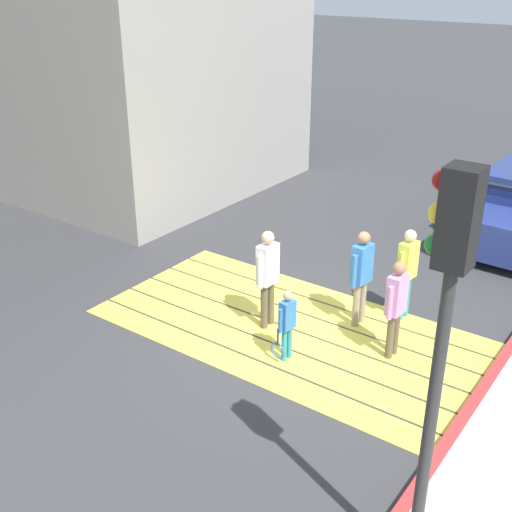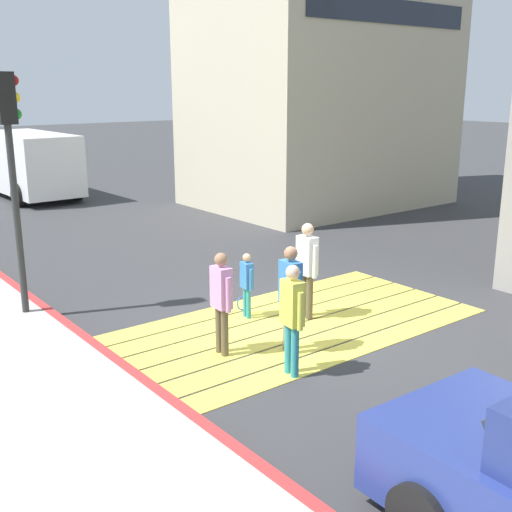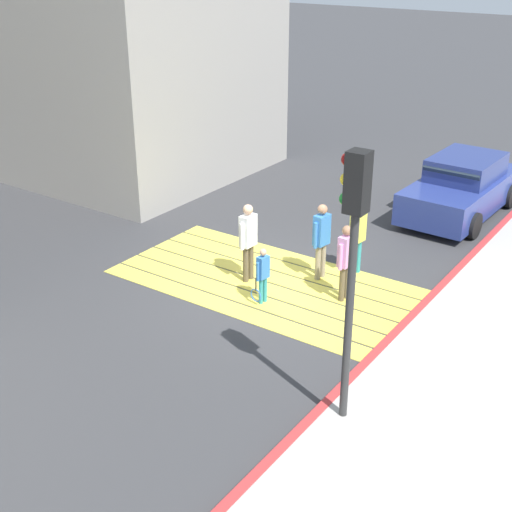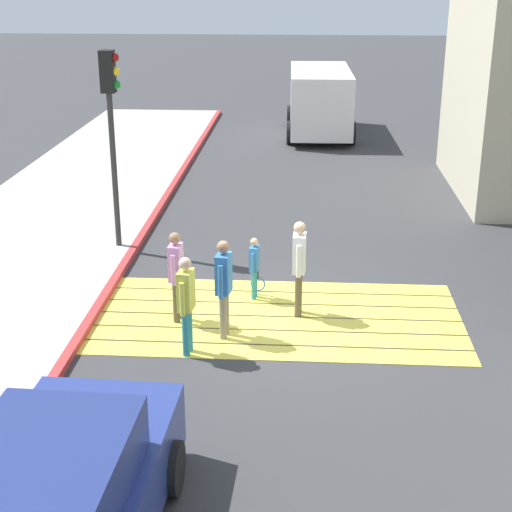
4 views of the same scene
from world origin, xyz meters
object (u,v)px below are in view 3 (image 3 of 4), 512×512
Objects in this scene: pedestrian_adult_trailing at (358,233)px; pedestrian_child_with_racket at (263,273)px; pedestrian_teen_behind at (346,257)px; pedestrian_adult_lead at (248,237)px; pedestrian_adult_side at (321,236)px; car_parked_near_curb at (462,188)px; traffic_light_corner at (353,237)px.

pedestrian_child_with_racket is at bearing 68.05° from pedestrian_adult_trailing.
pedestrian_adult_trailing is 1.27m from pedestrian_teen_behind.
pedestrian_adult_lead is 1.45× the size of pedestrian_child_with_racket.
pedestrian_adult_lead is 1.05× the size of pedestrian_adult_trailing.
pedestrian_adult_lead is at bearing 42.77° from pedestrian_adult_trailing.
pedestrian_adult_side is at bearing -33.00° from pedestrian_teen_behind.
pedestrian_adult_trailing reaches higher than car_parked_near_curb.
pedestrian_child_with_racket is at bearing 77.86° from car_parked_near_curb.
pedestrian_adult_trailing is (2.18, -4.68, -2.08)m from traffic_light_corner.
pedestrian_adult_lead is (2.34, 6.40, 0.27)m from car_parked_near_curb.
car_parked_near_curb is 2.69× the size of pedestrian_teen_behind.
car_parked_near_curb is 9.88m from traffic_light_corner.
traffic_light_corner reaches higher than pedestrian_adult_trailing.
pedestrian_adult_lead reaches higher than pedestrian_adult_side.
traffic_light_corner reaches higher than pedestrian_adult_lead.
traffic_light_corner is 5.38m from pedestrian_adult_lead.
pedestrian_adult_lead is 1.02× the size of pedestrian_adult_side.
pedestrian_adult_lead is (3.92, -3.08, -2.03)m from traffic_light_corner.
traffic_light_corner is 3.56× the size of pedestrian_child_with_racket.
pedestrian_teen_behind is (1.82, -3.47, -2.09)m from traffic_light_corner.
traffic_light_corner is at bearing 99.46° from car_parked_near_curb.
pedestrian_adult_side reaches higher than pedestrian_adult_trailing.
pedestrian_adult_side is at bearing -103.64° from pedestrian_child_with_racket.
pedestrian_adult_side is (0.52, 0.64, 0.03)m from pedestrian_adult_trailing.
pedestrian_teen_behind is (0.25, 6.01, 0.21)m from car_parked_near_curb.
traffic_light_corner is 2.50× the size of pedestrian_adult_side.
pedestrian_adult_lead reaches higher than pedestrian_teen_behind.
pedestrian_adult_lead is 1.55m from pedestrian_adult_side.
pedestrian_adult_trailing reaches higher than pedestrian_child_with_racket.
pedestrian_child_with_racket is (-0.82, 0.67, -0.35)m from pedestrian_adult_lead.
pedestrian_teen_behind is at bearing 147.00° from pedestrian_adult_side.
traffic_light_corner is 5.57m from pedestrian_adult_trailing.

